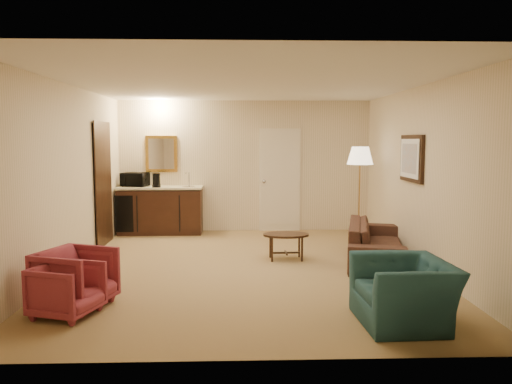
{
  "coord_description": "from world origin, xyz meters",
  "views": [
    {
      "loc": [
        -0.11,
        -6.98,
        1.83
      ],
      "look_at": [
        0.14,
        0.5,
        1.04
      ],
      "focal_mm": 35.0,
      "sensor_mm": 36.0,
      "label": 1
    }
  ],
  "objects_px": {
    "teal_armchair": "(404,281)",
    "coffee_table": "(286,247)",
    "floor_lamp": "(359,195)",
    "sofa": "(376,235)",
    "microwave": "(135,178)",
    "coffee_maker": "(156,180)",
    "wetbar_cabinet": "(161,210)",
    "rose_chair_near": "(67,287)",
    "waste_bin": "(194,227)",
    "rose_chair_far": "(76,275)"
  },
  "relations": [
    {
      "from": "teal_armchair",
      "to": "coffee_table",
      "type": "relative_size",
      "value": 1.41
    },
    {
      "from": "floor_lamp",
      "to": "sofa",
      "type": "bearing_deg",
      "value": -92.66
    },
    {
      "from": "floor_lamp",
      "to": "microwave",
      "type": "height_order",
      "value": "floor_lamp"
    },
    {
      "from": "sofa",
      "to": "microwave",
      "type": "xyz_separation_m",
      "value": [
        -4.1,
        2.43,
        0.69
      ]
    },
    {
      "from": "teal_armchair",
      "to": "coffee_maker",
      "type": "bearing_deg",
      "value": -148.77
    },
    {
      "from": "wetbar_cabinet",
      "to": "sofa",
      "type": "relative_size",
      "value": 0.81
    },
    {
      "from": "coffee_maker",
      "to": "teal_armchair",
      "type": "bearing_deg",
      "value": -42.72
    },
    {
      "from": "floor_lamp",
      "to": "coffee_maker",
      "type": "relative_size",
      "value": 6.41
    },
    {
      "from": "teal_armchair",
      "to": "rose_chair_near",
      "type": "xyz_separation_m",
      "value": [
        -3.42,
        0.32,
        -0.12
      ]
    },
    {
      "from": "teal_armchair",
      "to": "microwave",
      "type": "xyz_separation_m",
      "value": [
        -3.67,
        4.99,
        0.66
      ]
    },
    {
      "from": "coffee_table",
      "to": "coffee_maker",
      "type": "bearing_deg",
      "value": 137.59
    },
    {
      "from": "wetbar_cabinet",
      "to": "waste_bin",
      "type": "relative_size",
      "value": 5.93
    },
    {
      "from": "teal_armchair",
      "to": "waste_bin",
      "type": "xyz_separation_m",
      "value": [
        -2.52,
        4.8,
        -0.29
      ]
    },
    {
      "from": "microwave",
      "to": "teal_armchair",
      "type": "bearing_deg",
      "value": -37.82
    },
    {
      "from": "coffee_table",
      "to": "microwave",
      "type": "height_order",
      "value": "microwave"
    },
    {
      "from": "sofa",
      "to": "rose_chair_near",
      "type": "height_order",
      "value": "sofa"
    },
    {
      "from": "coffee_maker",
      "to": "floor_lamp",
      "type": "bearing_deg",
      "value": 0.13
    },
    {
      "from": "sofa",
      "to": "coffee_maker",
      "type": "relative_size",
      "value": 7.55
    },
    {
      "from": "coffee_table",
      "to": "waste_bin",
      "type": "xyz_separation_m",
      "value": [
        -1.6,
        2.1,
        -0.06
      ]
    },
    {
      "from": "sofa",
      "to": "rose_chair_near",
      "type": "relative_size",
      "value": 3.32
    },
    {
      "from": "floor_lamp",
      "to": "teal_armchair",
      "type": "bearing_deg",
      "value": -97.12
    },
    {
      "from": "rose_chair_near",
      "to": "floor_lamp",
      "type": "height_order",
      "value": "floor_lamp"
    },
    {
      "from": "rose_chair_near",
      "to": "wetbar_cabinet",
      "type": "bearing_deg",
      "value": 15.16
    },
    {
      "from": "rose_chair_near",
      "to": "waste_bin",
      "type": "distance_m",
      "value": 4.57
    },
    {
      "from": "rose_chair_far",
      "to": "floor_lamp",
      "type": "relative_size",
      "value": 0.42
    },
    {
      "from": "teal_armchair",
      "to": "coffee_maker",
      "type": "distance_m",
      "value": 5.82
    },
    {
      "from": "sofa",
      "to": "floor_lamp",
      "type": "height_order",
      "value": "floor_lamp"
    },
    {
      "from": "teal_armchair",
      "to": "coffee_maker",
      "type": "relative_size",
      "value": 3.67
    },
    {
      "from": "rose_chair_near",
      "to": "coffee_maker",
      "type": "xyz_separation_m",
      "value": [
        0.2,
        4.48,
        0.75
      ]
    },
    {
      "from": "wetbar_cabinet",
      "to": "sofa",
      "type": "distance_m",
      "value": 4.3
    },
    {
      "from": "wetbar_cabinet",
      "to": "coffee_table",
      "type": "xyz_separation_m",
      "value": [
        2.25,
        -2.22,
        -0.26
      ]
    },
    {
      "from": "teal_armchair",
      "to": "rose_chair_far",
      "type": "xyz_separation_m",
      "value": [
        -3.42,
        0.6,
        -0.07
      ]
    },
    {
      "from": "wetbar_cabinet",
      "to": "rose_chair_far",
      "type": "height_order",
      "value": "wetbar_cabinet"
    },
    {
      "from": "wetbar_cabinet",
      "to": "teal_armchair",
      "type": "relative_size",
      "value": 1.67
    },
    {
      "from": "rose_chair_far",
      "to": "coffee_table",
      "type": "xyz_separation_m",
      "value": [
        2.5,
        2.1,
        -0.16
      ]
    },
    {
      "from": "microwave",
      "to": "rose_chair_near",
      "type": "bearing_deg",
      "value": -71.1
    },
    {
      "from": "coffee_table",
      "to": "teal_armchair",
      "type": "bearing_deg",
      "value": -71.12
    },
    {
      "from": "floor_lamp",
      "to": "rose_chair_near",
      "type": "bearing_deg",
      "value": -137.34
    },
    {
      "from": "floor_lamp",
      "to": "microwave",
      "type": "bearing_deg",
      "value": 165.59
    },
    {
      "from": "microwave",
      "to": "coffee_maker",
      "type": "distance_m",
      "value": 0.49
    },
    {
      "from": "sofa",
      "to": "wetbar_cabinet",
      "type": "bearing_deg",
      "value": 70.7
    },
    {
      "from": "rose_chair_near",
      "to": "coffee_maker",
      "type": "bearing_deg",
      "value": 15.71
    },
    {
      "from": "coffee_maker",
      "to": "microwave",
      "type": "bearing_deg",
      "value": 170.08
    },
    {
      "from": "rose_chair_far",
      "to": "coffee_table",
      "type": "distance_m",
      "value": 3.27
    },
    {
      "from": "floor_lamp",
      "to": "microwave",
      "type": "distance_m",
      "value": 4.3
    },
    {
      "from": "wetbar_cabinet",
      "to": "coffee_maker",
      "type": "height_order",
      "value": "coffee_maker"
    },
    {
      "from": "teal_armchair",
      "to": "sofa",
      "type": "bearing_deg",
      "value": 167.9
    },
    {
      "from": "coffee_table",
      "to": "coffee_maker",
      "type": "height_order",
      "value": "coffee_maker"
    },
    {
      "from": "teal_armchair",
      "to": "floor_lamp",
      "type": "distance_m",
      "value": 3.98
    },
    {
      "from": "wetbar_cabinet",
      "to": "rose_chair_near",
      "type": "height_order",
      "value": "wetbar_cabinet"
    }
  ]
}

